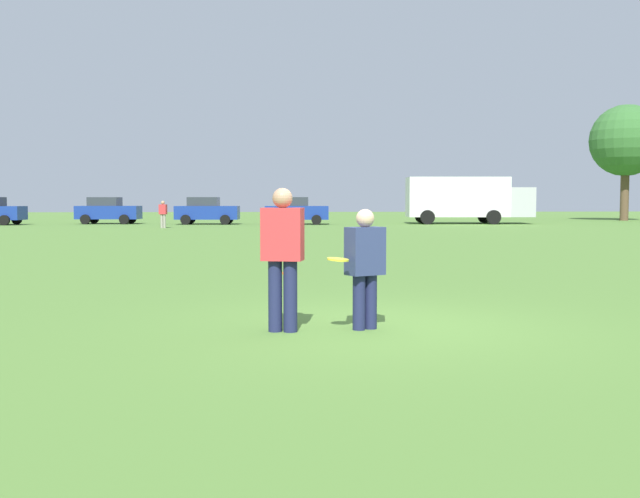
# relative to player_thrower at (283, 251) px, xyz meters

# --- Properties ---
(ground_plane) EXTENTS (185.15, 185.15, 0.00)m
(ground_plane) POSITION_rel_player_thrower_xyz_m (1.22, 0.28, -1.01)
(ground_plane) COLOR #517A33
(player_thrower) EXTENTS (0.55, 0.40, 1.79)m
(player_thrower) POSITION_rel_player_thrower_xyz_m (0.00, 0.00, 0.00)
(player_thrower) COLOR #1E234C
(player_thrower) RESTS_ON ground
(player_defender) EXTENTS (0.53, 0.44, 1.53)m
(player_defender) POSITION_rel_player_thrower_xyz_m (1.04, 0.09, -0.16)
(player_defender) COLOR #1E234C
(player_defender) RESTS_ON ground
(frisbee) EXTENTS (0.27, 0.27, 0.05)m
(frisbee) POSITION_rel_player_thrower_xyz_m (0.67, -0.18, -0.09)
(frisbee) COLOR yellow
(traffic_cone) EXTENTS (0.32, 0.32, 0.48)m
(traffic_cone) POSITION_rel_player_thrower_xyz_m (0.38, 7.36, -0.78)
(traffic_cone) COLOR #D8590C
(traffic_cone) RESTS_ON ground
(parked_car_mid_left) EXTENTS (4.33, 2.46, 1.82)m
(parked_car_mid_left) POSITION_rel_player_thrower_xyz_m (-10.58, 43.22, -0.09)
(parked_car_mid_left) COLOR navy
(parked_car_mid_left) RESTS_ON ground
(parked_car_center) EXTENTS (4.33, 2.46, 1.82)m
(parked_car_center) POSITION_rel_player_thrower_xyz_m (-3.80, 41.83, -0.09)
(parked_car_center) COLOR navy
(parked_car_center) RESTS_ON ground
(parked_car_mid_right) EXTENTS (4.33, 2.46, 1.82)m
(parked_car_mid_right) POSITION_rel_player_thrower_xyz_m (2.20, 41.11, -0.09)
(parked_car_mid_right) COLOR navy
(parked_car_mid_right) RESTS_ON ground
(box_truck) EXTENTS (8.66, 3.43, 3.18)m
(box_truck) POSITION_rel_player_thrower_xyz_m (13.87, 41.41, 0.74)
(box_truck) COLOR white
(box_truck) RESTS_ON ground
(bystander_sideline_watcher) EXTENTS (0.49, 0.37, 1.59)m
(bystander_sideline_watcher) POSITION_rel_player_thrower_xyz_m (-5.85, 35.11, -0.11)
(bystander_sideline_watcher) COLOR gray
(bystander_sideline_watcher) RESTS_ON ground
(tree_west_maple) EXTENTS (5.62, 5.62, 9.13)m
(tree_west_maple) POSITION_rel_player_thrower_xyz_m (28.59, 48.35, 5.27)
(tree_west_maple) COLOR brown
(tree_west_maple) RESTS_ON ground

